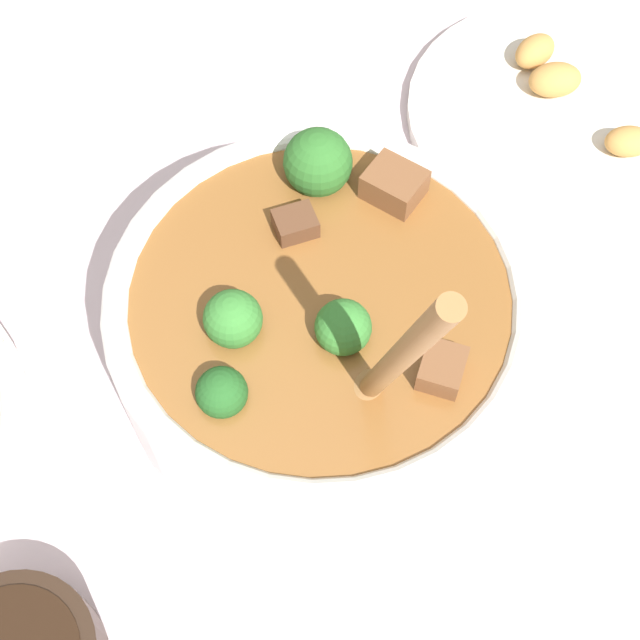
# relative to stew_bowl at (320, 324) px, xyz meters

# --- Properties ---
(ground_plane) EXTENTS (4.00, 4.00, 0.00)m
(ground_plane) POSITION_rel_stew_bowl_xyz_m (0.00, 0.00, -0.06)
(ground_plane) COLOR silver
(stew_bowl) EXTENTS (0.25, 0.25, 0.25)m
(stew_bowl) POSITION_rel_stew_bowl_xyz_m (0.00, 0.00, 0.00)
(stew_bowl) COLOR white
(stew_bowl) RESTS_ON ground_plane
(food_plate) EXTENTS (0.24, 0.24, 0.04)m
(food_plate) POSITION_rel_stew_bowl_xyz_m (-0.27, 0.08, -0.05)
(food_plate) COLOR silver
(food_plate) RESTS_ON ground_plane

